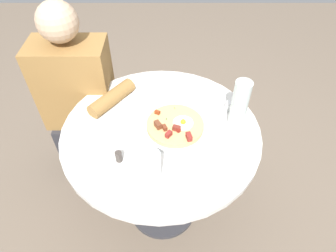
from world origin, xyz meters
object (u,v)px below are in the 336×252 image
(fork, at_px, (134,93))
(water_bottle, at_px, (240,104))
(person_seated, at_px, (83,110))
(pizza_plate, at_px, (175,129))
(knife, at_px, (128,91))
(dining_table, at_px, (162,152))
(breakfast_pizza, at_px, (175,126))
(pepper_shaker, at_px, (119,156))
(bread_plate, at_px, (175,86))
(water_glass, at_px, (152,166))
(salt_shaker, at_px, (228,106))

(fork, xyz_separation_m, water_bottle, (0.48, -0.21, 0.11))
(person_seated, xyz_separation_m, pizza_plate, (0.52, -0.35, 0.21))
(knife, height_order, water_bottle, water_bottle)
(dining_table, distance_m, fork, 0.33)
(breakfast_pizza, relative_size, knife, 1.40)
(fork, height_order, pepper_shaker, pepper_shaker)
(breakfast_pizza, bearing_deg, knife, 131.55)
(dining_table, distance_m, person_seated, 0.57)
(person_seated, bearing_deg, breakfast_pizza, -33.63)
(bread_plate, relative_size, fork, 0.95)
(breakfast_pizza, relative_size, bread_plate, 1.48)
(person_seated, distance_m, breakfast_pizza, 0.67)
(person_seated, bearing_deg, water_bottle, -21.17)
(water_glass, bearing_deg, salt_shaker, 48.18)
(pepper_shaker, bearing_deg, salt_shaker, 32.10)
(breakfast_pizza, height_order, water_glass, water_glass)
(water_bottle, xyz_separation_m, pepper_shaker, (-0.50, -0.21, -0.09))
(fork, height_order, knife, same)
(pizza_plate, distance_m, knife, 0.36)
(salt_shaker, bearing_deg, bread_plate, 144.20)
(dining_table, bearing_deg, water_bottle, 5.64)
(pepper_shaker, bearing_deg, bread_plate, 64.02)
(pizza_plate, distance_m, salt_shaker, 0.28)
(breakfast_pizza, relative_size, water_bottle, 1.09)
(person_seated, relative_size, fork, 6.31)
(water_glass, bearing_deg, water_bottle, 38.67)
(salt_shaker, bearing_deg, water_bottle, -76.95)
(pizza_plate, relative_size, fork, 1.60)
(dining_table, height_order, breakfast_pizza, breakfast_pizza)
(pizza_plate, distance_m, water_bottle, 0.30)
(dining_table, bearing_deg, pizza_plate, -4.18)
(person_seated, height_order, bread_plate, person_seated)
(person_seated, distance_m, water_glass, 0.79)
(fork, bearing_deg, person_seated, 99.77)
(salt_shaker, bearing_deg, fork, 165.30)
(pizza_plate, relative_size, knife, 1.60)
(knife, bearing_deg, salt_shaker, -78.88)
(person_seated, height_order, water_glass, person_seated)
(water_bottle, bearing_deg, breakfast_pizza, -171.74)
(pizza_plate, xyz_separation_m, salt_shaker, (0.25, 0.13, 0.02))
(fork, xyz_separation_m, knife, (-0.03, 0.02, 0.00))
(bread_plate, height_order, fork, bread_plate)
(salt_shaker, distance_m, pepper_shaker, 0.57)
(water_glass, xyz_separation_m, pepper_shaker, (-0.14, 0.08, -0.05))
(knife, relative_size, water_glass, 1.29)
(person_seated, height_order, water_bottle, person_seated)
(bread_plate, xyz_separation_m, fork, (-0.21, -0.06, 0.00))
(dining_table, xyz_separation_m, bread_plate, (0.07, 0.30, 0.17))
(bread_plate, height_order, salt_shaker, salt_shaker)
(dining_table, xyz_separation_m, fork, (-0.14, 0.24, 0.17))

